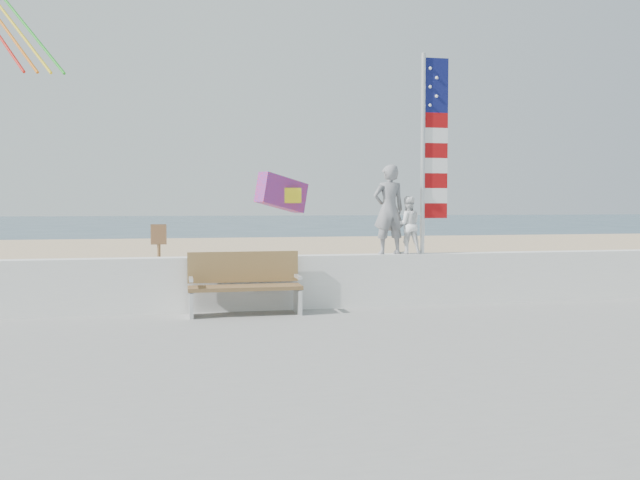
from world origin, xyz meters
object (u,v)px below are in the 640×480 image
Objects in this scene: adult at (389,209)px; child at (408,225)px; flag at (430,145)px; bench at (245,283)px.

child is at bearing 174.10° from adult.
flag reaches higher than adult.
adult is 1.36m from flag.
flag reaches higher than bench.
adult is at bearing 2.81° from child.
flag is (0.74, -0.00, 1.13)m from adult.
child is 1.46m from flag.
flag is at bearing -177.23° from child.
flag is at bearing 7.82° from bench.
bench is at bearing 11.69° from child.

